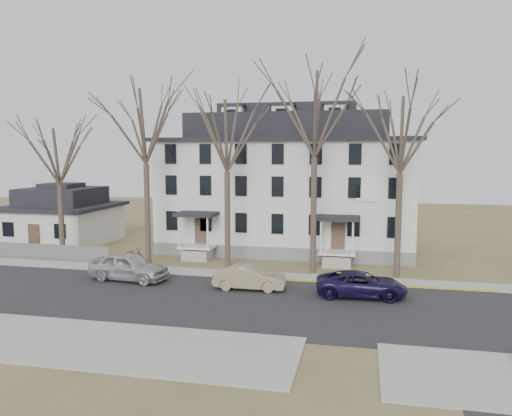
% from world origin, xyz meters
% --- Properties ---
extents(ground, '(120.00, 120.00, 0.00)m').
position_xyz_m(ground, '(0.00, 0.00, 0.00)').
color(ground, olive).
rests_on(ground, ground).
extents(main_road, '(120.00, 10.00, 0.04)m').
position_xyz_m(main_road, '(0.00, 2.00, 0.00)').
color(main_road, '#27272A').
rests_on(main_road, ground).
extents(far_sidewalk, '(120.00, 2.00, 0.08)m').
position_xyz_m(far_sidewalk, '(0.00, 8.00, 0.00)').
color(far_sidewalk, '#A09F97').
rests_on(far_sidewalk, ground).
extents(near_sidewalk_left, '(20.00, 5.00, 0.08)m').
position_xyz_m(near_sidewalk_left, '(-8.00, -5.00, 0.00)').
color(near_sidewalk_left, '#A09F97').
rests_on(near_sidewalk_left, ground).
extents(yellow_curb, '(14.00, 0.25, 0.06)m').
position_xyz_m(yellow_curb, '(5.00, 7.10, 0.00)').
color(yellow_curb, gold).
rests_on(yellow_curb, ground).
extents(boarding_house, '(20.80, 12.36, 12.05)m').
position_xyz_m(boarding_house, '(-2.00, 17.95, 5.38)').
color(boarding_house, slate).
rests_on(boarding_house, ground).
extents(small_house, '(8.70, 8.70, 5.00)m').
position_xyz_m(small_house, '(-22.00, 16.00, 2.25)').
color(small_house, silver).
rests_on(small_house, ground).
extents(fence, '(14.00, 0.06, 1.20)m').
position_xyz_m(fence, '(-21.00, 9.50, 0.00)').
color(fence, gray).
rests_on(fence, ground).
extents(tree_far_left, '(8.40, 8.40, 13.72)m').
position_xyz_m(tree_far_left, '(-11.00, 9.80, 10.34)').
color(tree_far_left, '#473B31').
rests_on(tree_far_left, ground).
extents(tree_mid_left, '(7.80, 7.80, 12.74)m').
position_xyz_m(tree_mid_left, '(-5.00, 9.80, 9.60)').
color(tree_mid_left, '#473B31').
rests_on(tree_mid_left, ground).
extents(tree_center, '(9.00, 9.00, 14.70)m').
position_xyz_m(tree_center, '(1.00, 9.80, 11.08)').
color(tree_center, '#473B31').
rests_on(tree_center, ground).
extents(tree_mid_right, '(7.80, 7.80, 12.74)m').
position_xyz_m(tree_mid_right, '(6.50, 9.80, 9.60)').
color(tree_mid_right, '#473B31').
rests_on(tree_mid_right, ground).
extents(tree_bungalow, '(6.60, 6.60, 10.78)m').
position_xyz_m(tree_bungalow, '(-18.00, 9.80, 8.12)').
color(tree_bungalow, '#473B31').
rests_on(tree_bungalow, ground).
extents(car_silver, '(5.35, 2.66, 1.75)m').
position_xyz_m(car_silver, '(-10.18, 5.07, 0.88)').
color(car_silver, '#BBBBBB').
rests_on(car_silver, ground).
extents(car_tan, '(4.31, 1.65, 1.40)m').
position_xyz_m(car_tan, '(-2.22, 4.66, 0.70)').
color(car_tan, '#9B8E69').
rests_on(car_tan, ground).
extents(car_navy, '(5.15, 2.58, 1.40)m').
position_xyz_m(car_navy, '(4.26, 4.54, 0.70)').
color(car_navy, '#161238').
rests_on(car_navy, ground).
extents(bicycle_left, '(1.96, 1.35, 0.97)m').
position_xyz_m(bicycle_left, '(-12.40, 10.50, 0.49)').
color(bicycle_left, black).
rests_on(bicycle_left, ground).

